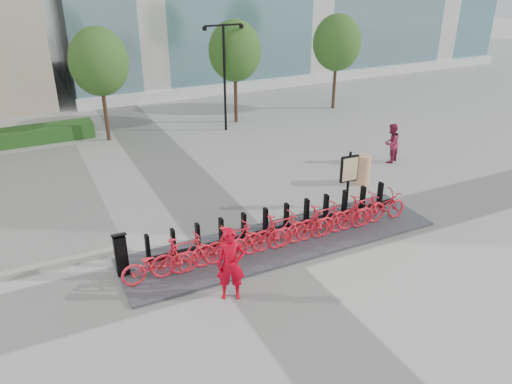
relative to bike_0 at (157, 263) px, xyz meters
name	(u,v)px	position (x,y,z in m)	size (l,w,h in m)	color
ground	(248,257)	(2.60, 0.05, -0.57)	(120.00, 120.00, 0.00)	#A3A29D
hedge_b	(25,136)	(-2.40, 13.25, -0.22)	(6.00, 1.20, 0.70)	#1C4916
tree_1	(99,62)	(1.10, 12.05, 3.02)	(2.60, 2.60, 5.10)	#312613
tree_2	(235,51)	(7.60, 12.05, 3.02)	(2.60, 2.60, 5.10)	#312613
tree_3	(337,43)	(13.60, 12.05, 3.02)	(2.60, 2.60, 5.10)	#312613
streetlamp	(224,66)	(6.60, 11.05, 2.56)	(2.00, 0.20, 5.00)	black
dock_pad	(283,241)	(3.90, 0.35, -0.53)	(9.60, 2.40, 0.08)	#3B3B42
dock_rail_posts	(277,220)	(3.96, 0.82, -0.07)	(8.02, 0.50, 0.85)	black
bike_0	(157,263)	(0.00, 0.00, 0.00)	(0.65, 1.88, 0.99)	red
bike_1	(183,255)	(0.72, 0.00, 0.05)	(0.51, 1.82, 1.09)	red
bike_2	(209,250)	(1.44, 0.00, 0.00)	(0.65, 1.88, 0.99)	red
bike_3	(234,242)	(2.16, 0.00, 0.05)	(0.51, 1.82, 1.09)	red
bike_4	(257,238)	(2.88, 0.00, 0.00)	(0.65, 1.88, 0.99)	red
bike_5	(280,231)	(3.60, 0.00, 0.05)	(0.51, 1.82, 1.09)	red
bike_6	(302,227)	(4.32, 0.00, 0.00)	(0.65, 1.88, 0.99)	red
bike_7	(322,220)	(5.04, 0.00, 0.05)	(0.51, 1.82, 1.09)	red
bike_8	(342,217)	(5.76, 0.00, 0.00)	(0.65, 1.88, 0.99)	red
bike_9	(362,211)	(6.48, 0.00, 0.05)	(0.51, 1.82, 1.09)	red
bike_10	(380,207)	(7.20, 0.00, 0.00)	(0.65, 1.88, 0.99)	red
kiosk	(121,254)	(-0.76, 0.66, 0.11)	(0.40, 0.34, 1.25)	black
worker_red	(231,264)	(1.46, -1.43, 0.38)	(0.70, 0.46, 1.91)	#BE0014
pedestrian	(391,143)	(11.02, 4.09, 0.25)	(0.80, 0.62, 1.64)	maroon
construction_barrel	(363,169)	(8.65, 2.83, -0.02)	(0.58, 0.58, 1.11)	#DE5D0E
map_sign	(349,171)	(6.96, 1.43, 0.74)	(0.65, 0.14, 1.99)	black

